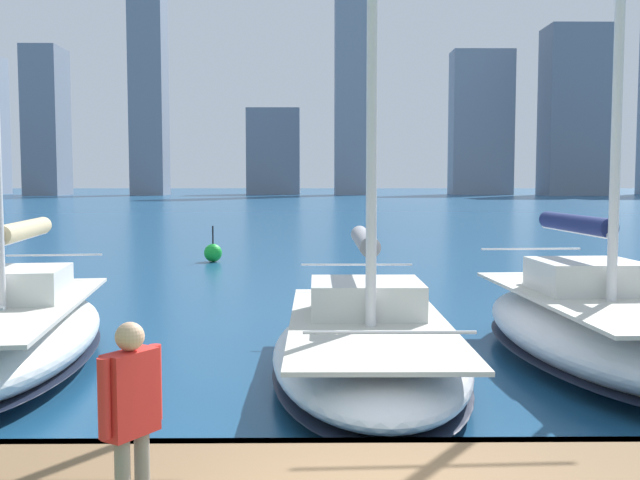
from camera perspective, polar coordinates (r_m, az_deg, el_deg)
name	(u,v)px	position (r m, az deg, el deg)	size (l,w,h in m)	color
city_skyline	(342,111)	(166.51, 1.67, 9.83)	(164.95, 23.81, 53.15)	slate
sailboat_navy	(595,326)	(13.65, 20.21, -6.14)	(3.22, 7.54, 10.22)	white
sailboat_grey	(368,344)	(11.97, 3.66, -7.91)	(3.04, 7.45, 9.33)	white
sailboat_tan	(12,330)	(13.51, -22.40, -6.39)	(3.45, 7.62, 11.73)	white
person_red_shirt	(131,408)	(5.63, -14.19, -12.29)	(0.38, 0.50, 1.56)	gray
channel_buoy	(213,253)	(29.36, -8.15, -0.96)	(0.70, 0.70, 1.40)	green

